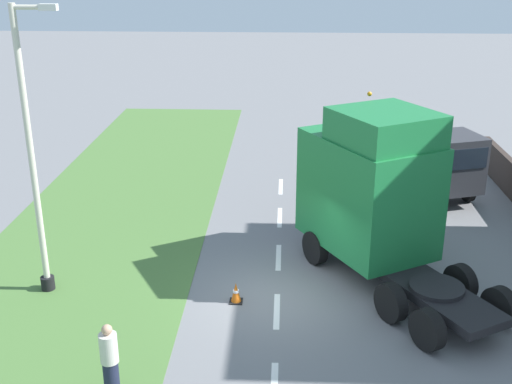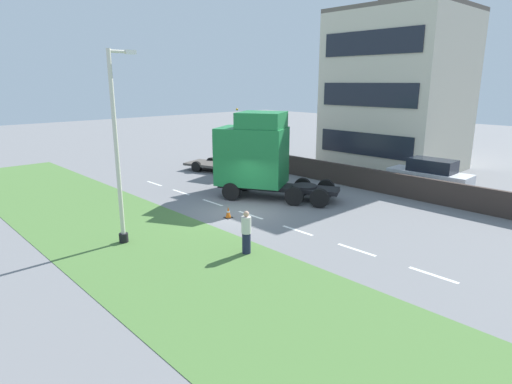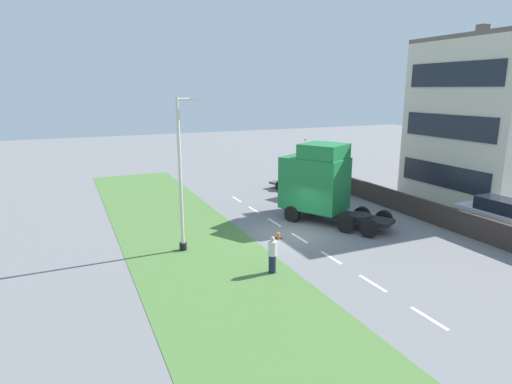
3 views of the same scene
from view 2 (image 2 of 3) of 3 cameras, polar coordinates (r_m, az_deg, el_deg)
name	(u,v)px [view 2 (image 2 of 3)]	position (r m, az deg, el deg)	size (l,w,h in m)	color
ground_plane	(242,212)	(22.45, -1.92, -2.70)	(120.00, 120.00, 0.00)	slate
grass_verge	(137,240)	(19.26, -15.56, -6.19)	(7.00, 44.00, 0.01)	#4C7538
lane_markings	(251,215)	(21.95, -0.72, -3.09)	(0.16, 21.00, 0.00)	white
boundary_wall	(344,175)	(28.81, 11.67, 2.27)	(0.25, 24.00, 1.36)	#382D28
building_block	(398,92)	(35.08, 18.37, 12.60)	(8.28, 8.85, 12.91)	beige
lorry_cab	(256,155)	(24.95, 0.03, 4.95)	(5.60, 7.10, 5.12)	black
flatbed_truck	(234,154)	(31.78, -2.90, 5.03)	(3.66, 5.79, 2.70)	#333338
parked_car	(429,177)	(27.81, 22.12, 1.83)	(1.94, 4.82, 2.17)	silver
lamp_post	(119,159)	(18.28, -17.85, 4.20)	(1.31, 0.38, 7.87)	black
pedestrian	(246,233)	(16.91, -1.30, -5.46)	(0.39, 0.39, 1.76)	#1E233D
traffic_cone_lead	(228,212)	(21.48, -3.72, -2.74)	(0.36, 0.36, 0.58)	black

